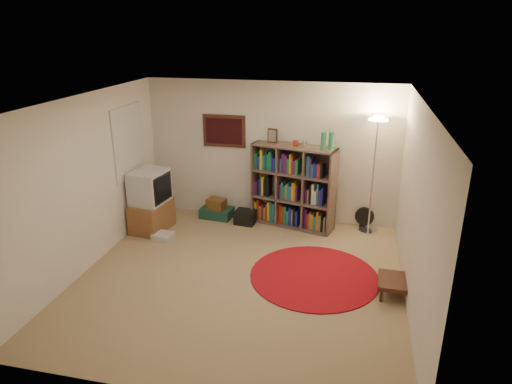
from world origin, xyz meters
TOP-DOWN VIEW (x-y plane):
  - room at (-0.05, 0.05)m, footprint 4.54×4.54m
  - bookshelf at (0.43, 2.00)m, footprint 1.52×0.77m
  - floor_lamp at (1.78, 2.00)m, footprint 0.42×0.42m
  - floor_fan at (1.71, 2.15)m, footprint 0.33×0.21m
  - tv_stand at (-1.91, 1.26)m, footprint 0.61×0.80m
  - dvd_box at (-1.58, 0.93)m, footprint 0.34×0.28m
  - suitcase at (-0.97, 2.02)m, footprint 0.60×0.42m
  - wicker_basket at (-0.96, 1.99)m, footprint 0.37×0.30m
  - duffel_bag at (-0.38, 1.86)m, footprint 0.38×0.33m
  - paper_towel at (-0.10, 2.20)m, footprint 0.15×0.15m
  - red_rug at (1.02, 0.28)m, footprint 1.84×1.84m
  - side_table at (2.14, 0.05)m, footprint 0.52×0.52m

SIDE VIEW (x-z plane):
  - red_rug at x=1.02m, z-range 0.00..0.02m
  - dvd_box at x=-1.58m, z-range 0.00..0.11m
  - suitcase at x=-0.97m, z-range 0.00..0.18m
  - paper_towel at x=-0.10m, z-range 0.00..0.25m
  - duffel_bag at x=-0.38m, z-range 0.00..0.25m
  - floor_fan at x=1.71m, z-range 0.00..0.38m
  - side_table at x=2.14m, z-range 0.08..0.31m
  - wicker_basket at x=-0.96m, z-range 0.18..0.37m
  - tv_stand at x=-1.91m, z-range -0.02..1.06m
  - bookshelf at x=0.43m, z-range -0.17..1.59m
  - room at x=-0.05m, z-range -0.01..2.53m
  - floor_lamp at x=1.78m, z-range 0.67..2.71m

